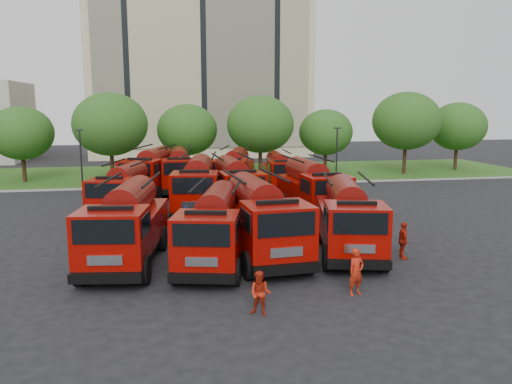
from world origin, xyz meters
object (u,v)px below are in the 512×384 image
fire_truck_1 (215,228)px  fire_truck_10 (235,171)px  firefighter_2 (402,259)px  firefighter_5 (345,224)px  firefighter_3 (363,249)px  fire_truck_0 (126,225)px  fire_truck_11 (279,171)px  fire_truck_4 (123,191)px  fire_truck_2 (261,219)px  firefighter_1 (260,315)px  firefighter_0 (355,294)px  firefighter_4 (187,238)px  fire_truck_9 (179,171)px  fire_truck_3 (348,218)px  fire_truck_5 (198,186)px  fire_truck_6 (235,185)px  fire_truck_7 (312,189)px  fire_truck_8 (151,172)px

fire_truck_1 → fire_truck_10: fire_truck_10 is taller
firefighter_2 → firefighter_5: bearing=10.0°
fire_truck_1 → firefighter_3: fire_truck_1 is taller
fire_truck_0 → fire_truck_11: 21.96m
fire_truck_4 → firefighter_2: (13.41, -11.75, -1.64)m
fire_truck_2 → firefighter_1: fire_truck_2 is taller
fire_truck_10 → firefighter_5: size_ratio=5.30×
firefighter_2 → firefighter_3: (-1.15, 1.83, 0.00)m
fire_truck_2 → firefighter_0: size_ratio=4.56×
fire_truck_11 → firefighter_2: bearing=-83.2°
firefighter_1 → firefighter_2: firefighter_2 is taller
firefighter_0 → firefighter_4: firefighter_0 is taller
firefighter_5 → fire_truck_9: bearing=-57.7°
fire_truck_4 → fire_truck_9: (3.78, 8.56, 0.13)m
fire_truck_0 → fire_truck_3: bearing=6.4°
firefighter_2 → firefighter_0: bearing=144.1°
fire_truck_5 → firefighter_4: fire_truck_5 is taller
firefighter_3 → firefighter_4: bearing=-32.2°
firefighter_2 → firefighter_3: bearing=40.9°
fire_truck_4 → firefighter_2: fire_truck_4 is taller
fire_truck_4 → fire_truck_6: bearing=14.6°
firefighter_3 → firefighter_4: (-8.50, 3.72, 0.00)m
firefighter_4 → fire_truck_1: bearing=118.2°
fire_truck_10 → fire_truck_2: bearing=-78.5°
fire_truck_6 → firefighter_3: 11.37m
fire_truck_1 → firefighter_1: size_ratio=5.01×
fire_truck_4 → firefighter_0: bearing=-44.7°
fire_truck_1 → firefighter_2: (8.61, -0.75, -1.67)m
fire_truck_2 → firefighter_2: bearing=-17.3°
fire_truck_3 → fire_truck_2: bearing=-168.5°
fire_truck_0 → fire_truck_6: 12.02m
fire_truck_9 → firefighter_1: fire_truck_9 is taller
fire_truck_0 → fire_truck_11: size_ratio=1.19×
fire_truck_9 → firefighter_5: 16.36m
firefighter_4 → fire_truck_2: bearing=144.2°
fire_truck_3 → fire_truck_10: 18.30m
fire_truck_7 → fire_truck_8: fire_truck_8 is taller
fire_truck_0 → firefighter_5: size_ratio=5.31×
fire_truck_10 → firefighter_4: fire_truck_10 is taller
firefighter_5 → firefighter_4: bearing=5.8°
fire_truck_2 → fire_truck_8: 18.60m
fire_truck_9 → firefighter_4: size_ratio=4.41×
firefighter_1 → firefighter_2: (7.64, 5.03, 0.00)m
fire_truck_3 → fire_truck_9: fire_truck_9 is taller
fire_truck_8 → fire_truck_7: bearing=-27.0°
fire_truck_1 → fire_truck_5: 10.83m
fire_truck_1 → fire_truck_8: fire_truck_8 is taller
fire_truck_3 → firefighter_0: (-1.59, -5.16, -1.71)m
fire_truck_10 → firefighter_2: fire_truck_10 is taller
firefighter_5 → firefighter_3: bearing=75.9°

